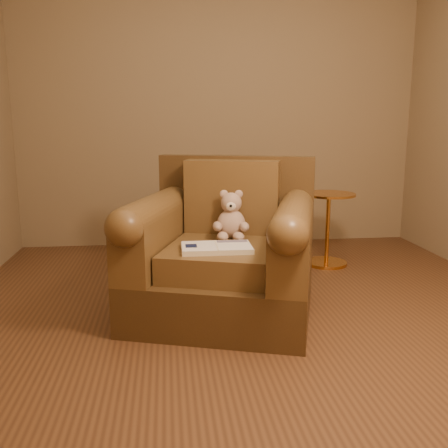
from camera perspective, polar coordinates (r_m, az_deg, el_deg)
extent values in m
plane|color=brown|center=(3.36, 3.18, -10.05)|extent=(4.00, 4.00, 0.00)
cube|color=#8D7857|center=(5.11, -0.56, 12.81)|extent=(4.00, 0.02, 2.70)
cube|color=#8D7857|center=(1.21, 20.86, 16.23)|extent=(4.00, 0.02, 2.70)
cube|color=#473117|center=(3.29, -0.11, -7.63)|extent=(1.38, 1.35, 0.31)
cube|color=#473117|center=(3.62, 1.34, 2.34)|extent=(1.10, 0.45, 0.69)
cube|color=brown|center=(3.16, -0.31, -3.86)|extent=(0.85, 0.94, 0.17)
cube|color=brown|center=(3.47, 0.94, 3.15)|extent=(0.67, 0.37, 0.50)
cube|color=brown|center=(3.26, -8.03, -1.81)|extent=(0.50, 0.97, 0.36)
cube|color=brown|center=(3.09, 7.84, -2.55)|extent=(0.50, 0.97, 0.36)
cylinder|color=brown|center=(3.22, -8.12, 1.28)|extent=(0.50, 0.97, 0.22)
cylinder|color=brown|center=(3.05, 7.93, 0.71)|extent=(0.50, 0.97, 0.22)
ellipsoid|color=tan|center=(3.32, 0.82, -0.01)|extent=(0.19, 0.17, 0.20)
sphere|color=tan|center=(3.31, 0.84, 2.42)|extent=(0.14, 0.14, 0.14)
ellipsoid|color=tan|center=(3.31, 0.00, 3.44)|extent=(0.06, 0.03, 0.06)
ellipsoid|color=tan|center=(3.30, 1.69, 3.43)|extent=(0.06, 0.03, 0.06)
ellipsoid|color=beige|center=(3.24, 0.80, 2.02)|extent=(0.07, 0.04, 0.06)
sphere|color=black|center=(3.22, 0.78, 2.08)|extent=(0.02, 0.02, 0.02)
ellipsoid|color=tan|center=(3.25, -0.77, -0.27)|extent=(0.06, 0.12, 0.06)
ellipsoid|color=tan|center=(3.24, 2.33, -0.30)|extent=(0.06, 0.12, 0.06)
ellipsoid|color=tan|center=(3.22, -0.16, -1.46)|extent=(0.08, 0.12, 0.06)
ellipsoid|color=tan|center=(3.22, 1.66, -1.47)|extent=(0.08, 0.12, 0.06)
cube|color=beige|center=(3.00, -0.86, -2.77)|extent=(0.42, 0.26, 0.03)
cube|color=white|center=(2.99, -2.87, -2.52)|extent=(0.21, 0.25, 0.00)
cube|color=white|center=(3.01, 1.14, -2.42)|extent=(0.21, 0.25, 0.00)
cube|color=beige|center=(3.00, -0.86, -2.45)|extent=(0.01, 0.25, 0.00)
cube|color=#0F1638|center=(2.99, -3.77, -2.50)|extent=(0.07, 0.09, 0.00)
cube|color=slate|center=(3.09, 0.93, -1.98)|extent=(0.19, 0.05, 0.00)
cylinder|color=gold|center=(4.53, 11.58, -4.37)|extent=(0.36, 0.36, 0.03)
cylinder|color=gold|center=(4.45, 11.74, -0.60)|extent=(0.04, 0.04, 0.59)
cylinder|color=gold|center=(4.40, 11.91, 3.33)|extent=(0.46, 0.46, 0.02)
cylinder|color=gold|center=(4.40, 11.90, 3.14)|extent=(0.04, 0.04, 0.02)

